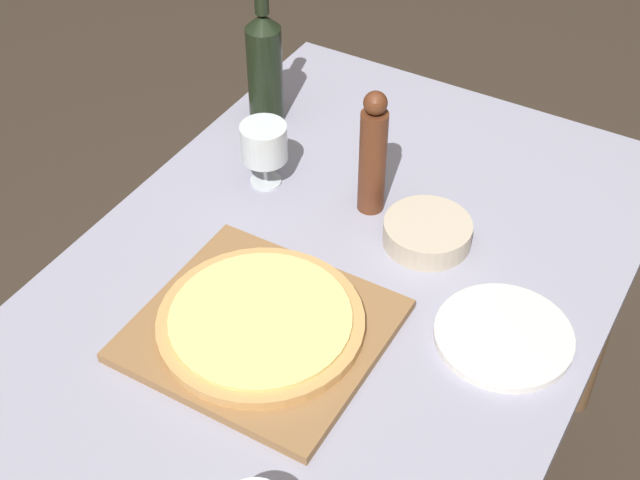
{
  "coord_description": "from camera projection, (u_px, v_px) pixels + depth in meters",
  "views": [
    {
      "loc": [
        0.52,
        -0.94,
        1.84
      ],
      "look_at": [
        -0.03,
        0.02,
        0.83
      ],
      "focal_mm": 50.0,
      "sensor_mm": 36.0,
      "label": 1
    }
  ],
  "objects": [
    {
      "name": "wine_glass",
      "position": [
        264.0,
        144.0,
        1.65
      ],
      "size": [
        0.09,
        0.09,
        0.13
      ],
      "color": "silver",
      "rests_on": "dining_table"
    },
    {
      "name": "small_bowl",
      "position": [
        427.0,
        233.0,
        1.57
      ],
      "size": [
        0.16,
        0.16,
        0.04
      ],
      "color": "beige",
      "rests_on": "dining_table"
    },
    {
      "name": "pepper_mill",
      "position": [
        373.0,
        155.0,
        1.57
      ],
      "size": [
        0.05,
        0.05,
        0.25
      ],
      "color": "#5B2D19",
      "rests_on": "dining_table"
    },
    {
      "name": "dining_table",
      "position": [
        331.0,
        322.0,
        1.58
      ],
      "size": [
        0.89,
        1.33,
        0.77
      ],
      "color": "#9393A8",
      "rests_on": "ground_plane"
    },
    {
      "name": "wine_bottle",
      "position": [
        265.0,
        66.0,
        1.78
      ],
      "size": [
        0.07,
        0.07,
        0.3
      ],
      "color": "black",
      "rests_on": "dining_table"
    },
    {
      "name": "pizza",
      "position": [
        261.0,
        321.0,
        1.4
      ],
      "size": [
        0.33,
        0.33,
        0.02
      ],
      "color": "tan",
      "rests_on": "cutting_board"
    },
    {
      "name": "dinner_plate",
      "position": [
        504.0,
        336.0,
        1.41
      ],
      "size": [
        0.22,
        0.22,
        0.01
      ],
      "color": "silver",
      "rests_on": "dining_table"
    },
    {
      "name": "cutting_board",
      "position": [
        261.0,
        330.0,
        1.42
      ],
      "size": [
        0.38,
        0.35,
        0.02
      ],
      "color": "olive",
      "rests_on": "dining_table"
    }
  ]
}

